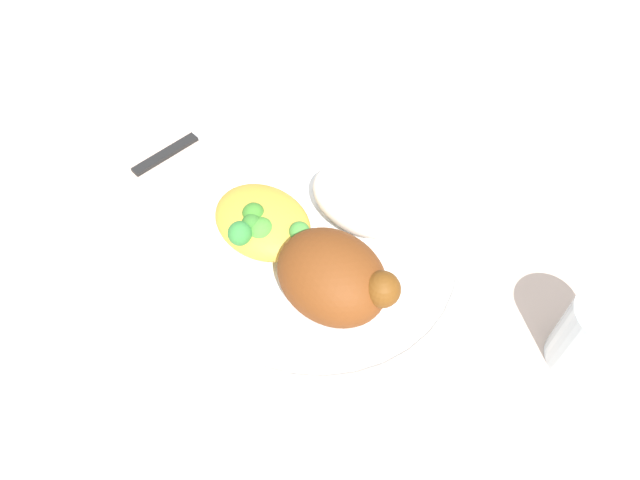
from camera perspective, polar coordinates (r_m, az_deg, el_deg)
The scene contains 8 objects.
ground_plane at distance 0.57m, azimuth 0.00°, elevation -1.60°, with size 2.00×2.00×0.00m, color beige.
plate at distance 0.56m, azimuth 0.00°, elevation -1.09°, with size 0.27×0.27×0.02m.
roasted_chicken at distance 0.49m, azimuth 1.38°, elevation -3.61°, with size 0.11×0.08×0.07m.
rice_pile at distance 0.56m, azimuth 3.63°, elevation 4.10°, with size 0.10×0.07×0.04m, color silver.
mac_cheese_with_broccoli at distance 0.55m, azimuth -5.61°, elevation 1.68°, with size 0.10×0.08×0.04m.
fork at distance 0.66m, azimuth -10.74°, elevation 8.07°, with size 0.02×0.14×0.01m.
knife at distance 0.68m, azimuth -12.06°, elevation 9.77°, with size 0.02×0.19×0.01m.
water_glass at distance 0.53m, azimuth 24.97°, elevation -8.48°, with size 0.06×0.06×0.08m, color silver.
Camera 1 is at (0.22, -0.24, 0.46)m, focal length 33.18 mm.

